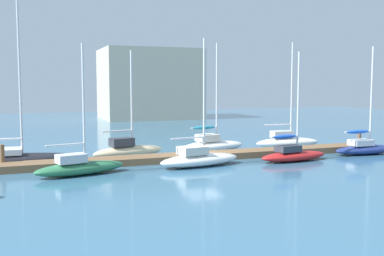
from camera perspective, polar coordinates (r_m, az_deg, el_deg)
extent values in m
plane|color=#386684|center=(31.33, 1.30, -3.97)|extent=(120.00, 120.00, 0.00)
cube|color=brown|center=(31.29, 1.30, -3.56)|extent=(26.37, 1.90, 0.45)
cylinder|color=brown|center=(29.78, -22.82, -3.39)|extent=(0.28, 0.28, 1.53)
cylinder|color=brown|center=(37.27, 20.34, -1.61)|extent=(0.28, 0.28, 1.53)
ellipsoid|color=black|center=(32.06, -21.28, -3.59)|extent=(7.81, 2.94, 0.59)
cube|color=silver|center=(32.05, -22.68, -2.76)|extent=(2.40, 1.88, 0.38)
cylinder|color=silver|center=(31.69, -20.97, 7.41)|extent=(0.15, 0.15, 11.63)
ellipsoid|color=#2D7047|center=(26.65, -13.89, -4.97)|extent=(5.49, 2.65, 0.75)
cube|color=silver|center=(26.36, -15.00, -3.74)|extent=(1.78, 1.35, 0.49)
cylinder|color=silver|center=(26.34, -13.53, 3.11)|extent=(0.13, 0.13, 6.72)
cylinder|color=silver|center=(26.15, -15.70, -2.05)|extent=(2.19, 0.64, 0.11)
ellipsoid|color=beige|center=(32.14, -7.98, -2.99)|extent=(5.48, 2.55, 0.88)
cube|color=#333842|center=(31.82, -8.86, -1.76)|extent=(1.77, 1.31, 0.57)
cylinder|color=silver|center=(31.93, -7.64, 3.76)|extent=(0.13, 0.13, 6.66)
cylinder|color=silver|center=(31.60, -9.40, -0.38)|extent=(2.19, 0.60, 0.11)
ellipsoid|color=white|center=(28.67, 1.04, -4.05)|extent=(5.82, 2.70, 0.79)
cube|color=silver|center=(28.28, 0.07, -2.85)|extent=(1.87, 1.51, 0.51)
cylinder|color=silver|center=(28.44, 1.53, 3.99)|extent=(0.13, 0.13, 7.23)
cylinder|color=silver|center=(28.01, -0.52, -1.28)|extent=(2.34, 0.51, 0.11)
ellipsoid|color=white|center=(35.01, 2.73, -2.30)|extent=(5.57, 2.44, 0.83)
cube|color=silver|center=(34.65, 1.98, -1.24)|extent=(1.77, 1.41, 0.54)
cylinder|color=silver|center=(34.84, 3.14, 4.52)|extent=(0.13, 0.13, 7.49)
cylinder|color=silver|center=(34.40, 1.52, 0.05)|extent=(2.25, 0.42, 0.11)
ellipsoid|color=teal|center=(34.40, 1.52, 0.05)|extent=(2.07, 0.64, 0.28)
ellipsoid|color=#B21E1E|center=(31.32, 12.74, -3.48)|extent=(5.33, 2.00, 0.67)
cube|color=#333842|center=(30.92, 12.01, -2.54)|extent=(1.66, 1.19, 0.44)
cylinder|color=silver|center=(31.14, 13.25, 3.25)|extent=(0.13, 0.13, 6.67)
cylinder|color=silver|center=(30.62, 11.59, -1.07)|extent=(2.19, 0.33, 0.10)
ellipsoid|color=blue|center=(30.62, 11.59, -1.07)|extent=(1.99, 0.56, 0.28)
ellipsoid|color=white|center=(37.64, 11.98, -1.84)|extent=(5.59, 1.97, 0.86)
cube|color=silver|center=(37.31, 11.25, -0.78)|extent=(1.73, 1.17, 0.56)
cylinder|color=silver|center=(37.47, 12.48, 4.66)|extent=(0.13, 0.13, 7.66)
cylinder|color=silver|center=(37.09, 10.82, 0.42)|extent=(2.30, 0.32, 0.11)
ellipsoid|color=navy|center=(36.03, 21.16, -2.56)|extent=(5.48, 1.58, 0.67)
cube|color=silver|center=(35.60, 20.54, -1.73)|extent=(1.65, 1.10, 0.44)
cylinder|color=silver|center=(35.91, 21.70, 3.75)|extent=(0.13, 0.13, 7.27)
cylinder|color=silver|center=(35.30, 20.18, -0.45)|extent=(2.30, 0.11, 0.11)
ellipsoid|color=blue|center=(35.30, 20.18, -0.45)|extent=(2.07, 0.36, 0.28)
cube|color=#BCB299|center=(70.36, -5.38, 5.54)|extent=(14.46, 11.00, 10.57)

